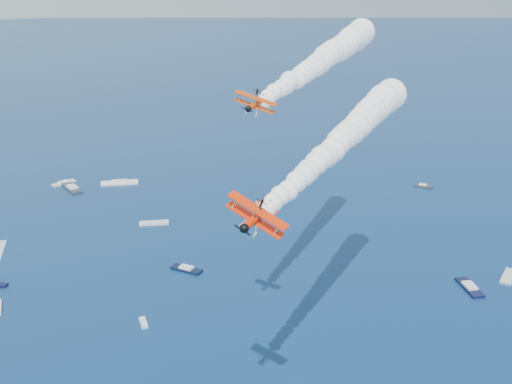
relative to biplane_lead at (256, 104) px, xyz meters
name	(u,v)px	position (x,y,z in m)	size (l,w,h in m)	color
biplane_lead	(256,104)	(0.00, 0.00, 0.00)	(6.67, 7.48, 4.51)	#DE3F04
biplane_trail	(257,217)	(-10.54, -21.83, -10.41)	(8.15, 9.15, 5.51)	#FF2B05
smoke_trail_lead	(321,61)	(26.28, 21.88, 2.64)	(54.97, 46.95, 12.30)	white
smoke_trail_trail	(342,139)	(16.83, -1.33, -7.77)	(56.96, 44.43, 12.30)	white
spectator_boats	(97,243)	(-11.67, 90.44, -60.96)	(219.15, 181.97, 0.70)	silver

